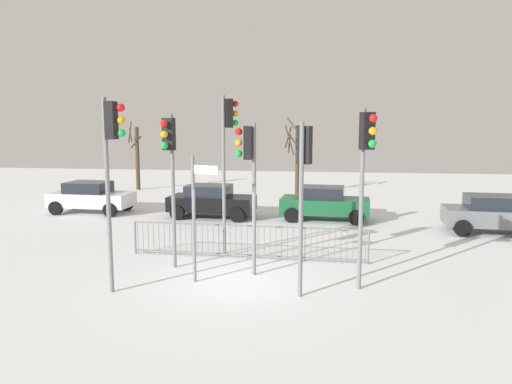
{
  "coord_description": "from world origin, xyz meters",
  "views": [
    {
      "loc": [
        2.23,
        -12.35,
        4.2
      ],
      "look_at": [
        0.19,
        2.77,
        2.02
      ],
      "focal_mm": 33.78,
      "sensor_mm": 36.0,
      "label": 1
    }
  ],
  "objects_px": {
    "direction_sign_post": "(196,213)",
    "bare_tree_centre": "(296,156)",
    "traffic_light_rear_right": "(304,169)",
    "bare_tree_left": "(137,156)",
    "traffic_light_mid_right": "(366,159)",
    "car_grey_trailing": "(495,214)",
    "traffic_light_foreground_right": "(112,152)",
    "traffic_light_mid_left": "(249,164)",
    "traffic_light_foreground_left": "(170,157)",
    "car_green_near": "(324,203)",
    "car_black_far": "(211,201)",
    "car_white_mid": "(91,197)",
    "traffic_light_rear_left": "(227,139)"
  },
  "relations": [
    {
      "from": "traffic_light_rear_right",
      "to": "car_grey_trailing",
      "type": "xyz_separation_m",
      "value": [
        7.08,
        7.74,
        -2.34
      ]
    },
    {
      "from": "direction_sign_post",
      "to": "bare_tree_centre",
      "type": "height_order",
      "value": "bare_tree_centre"
    },
    {
      "from": "traffic_light_foreground_left",
      "to": "traffic_light_mid_right",
      "type": "distance_m",
      "value": 5.45
    },
    {
      "from": "traffic_light_mid_right",
      "to": "direction_sign_post",
      "type": "relative_size",
      "value": 1.35
    },
    {
      "from": "traffic_light_foreground_left",
      "to": "car_black_far",
      "type": "height_order",
      "value": "traffic_light_foreground_left"
    },
    {
      "from": "traffic_light_rear_left",
      "to": "bare_tree_centre",
      "type": "bearing_deg",
      "value": 141.11
    },
    {
      "from": "direction_sign_post",
      "to": "car_green_near",
      "type": "height_order",
      "value": "direction_sign_post"
    },
    {
      "from": "bare_tree_centre",
      "to": "traffic_light_mid_right",
      "type": "bearing_deg",
      "value": -81.33
    },
    {
      "from": "traffic_light_rear_left",
      "to": "traffic_light_mid_left",
      "type": "bearing_deg",
      "value": -7.94
    },
    {
      "from": "car_grey_trailing",
      "to": "traffic_light_mid_left",
      "type": "bearing_deg",
      "value": -139.75
    },
    {
      "from": "car_black_far",
      "to": "traffic_light_rear_left",
      "type": "bearing_deg",
      "value": -68.75
    },
    {
      "from": "traffic_light_foreground_right",
      "to": "bare_tree_left",
      "type": "distance_m",
      "value": 19.48
    },
    {
      "from": "traffic_light_mid_right",
      "to": "bare_tree_centre",
      "type": "xyz_separation_m",
      "value": [
        -2.55,
        16.73,
        -1.06
      ]
    },
    {
      "from": "traffic_light_rear_left",
      "to": "car_black_far",
      "type": "bearing_deg",
      "value": 165.47
    },
    {
      "from": "traffic_light_foreground_right",
      "to": "bare_tree_left",
      "type": "relative_size",
      "value": 1.11
    },
    {
      "from": "car_white_mid",
      "to": "bare_tree_centre",
      "type": "distance_m",
      "value": 12.01
    },
    {
      "from": "car_black_far",
      "to": "bare_tree_centre",
      "type": "xyz_separation_m",
      "value": [
        3.39,
        7.81,
        1.52
      ]
    },
    {
      "from": "direction_sign_post",
      "to": "car_grey_trailing",
      "type": "height_order",
      "value": "direction_sign_post"
    },
    {
      "from": "direction_sign_post",
      "to": "bare_tree_centre",
      "type": "bearing_deg",
      "value": 101.67
    },
    {
      "from": "traffic_light_mid_right",
      "to": "car_grey_trailing",
      "type": "bearing_deg",
      "value": -154.37
    },
    {
      "from": "traffic_light_foreground_left",
      "to": "car_grey_trailing",
      "type": "distance_m",
      "value": 12.75
    },
    {
      "from": "traffic_light_rear_left",
      "to": "bare_tree_centre",
      "type": "xyz_separation_m",
      "value": [
        1.49,
        13.62,
        -1.41
      ]
    },
    {
      "from": "traffic_light_rear_left",
      "to": "direction_sign_post",
      "type": "bearing_deg",
      "value": -37.96
    },
    {
      "from": "car_green_near",
      "to": "car_grey_trailing",
      "type": "distance_m",
      "value": 6.73
    },
    {
      "from": "direction_sign_post",
      "to": "car_grey_trailing",
      "type": "distance_m",
      "value": 12.29
    },
    {
      "from": "car_black_far",
      "to": "car_white_mid",
      "type": "relative_size",
      "value": 1.0
    },
    {
      "from": "traffic_light_foreground_left",
      "to": "traffic_light_rear_right",
      "type": "xyz_separation_m",
      "value": [
        3.84,
        -1.64,
        -0.15
      ]
    },
    {
      "from": "car_green_near",
      "to": "bare_tree_centre",
      "type": "relative_size",
      "value": 0.86
    },
    {
      "from": "traffic_light_mid_left",
      "to": "car_green_near",
      "type": "distance_m",
      "value": 8.68
    },
    {
      "from": "car_grey_trailing",
      "to": "bare_tree_centre",
      "type": "relative_size",
      "value": 0.86
    },
    {
      "from": "traffic_light_mid_left",
      "to": "traffic_light_rear_right",
      "type": "height_order",
      "value": "traffic_light_rear_right"
    },
    {
      "from": "traffic_light_rear_left",
      "to": "car_green_near",
      "type": "xyz_separation_m",
      "value": [
        3.13,
        5.9,
        -2.93
      ]
    },
    {
      "from": "direction_sign_post",
      "to": "car_black_far",
      "type": "height_order",
      "value": "direction_sign_post"
    },
    {
      "from": "traffic_light_mid_left",
      "to": "car_green_near",
      "type": "relative_size",
      "value": 1.08
    },
    {
      "from": "traffic_light_mid_right",
      "to": "direction_sign_post",
      "type": "distance_m",
      "value": 4.56
    },
    {
      "from": "traffic_light_foreground_right",
      "to": "car_black_far",
      "type": "relative_size",
      "value": 1.24
    },
    {
      "from": "car_black_far",
      "to": "bare_tree_centre",
      "type": "relative_size",
      "value": 0.86
    },
    {
      "from": "traffic_light_foreground_left",
      "to": "traffic_light_rear_left",
      "type": "relative_size",
      "value": 0.88
    },
    {
      "from": "direction_sign_post",
      "to": "bare_tree_left",
      "type": "height_order",
      "value": "bare_tree_left"
    },
    {
      "from": "direction_sign_post",
      "to": "car_green_near",
      "type": "relative_size",
      "value": 0.86
    },
    {
      "from": "traffic_light_foreground_right",
      "to": "bare_tree_centre",
      "type": "relative_size",
      "value": 1.06
    },
    {
      "from": "traffic_light_rear_left",
      "to": "bare_tree_left",
      "type": "height_order",
      "value": "traffic_light_rear_left"
    },
    {
      "from": "car_grey_trailing",
      "to": "bare_tree_left",
      "type": "height_order",
      "value": "bare_tree_left"
    },
    {
      "from": "car_white_mid",
      "to": "bare_tree_centre",
      "type": "relative_size",
      "value": 0.85
    },
    {
      "from": "car_white_mid",
      "to": "traffic_light_rear_right",
      "type": "bearing_deg",
      "value": -40.67
    },
    {
      "from": "traffic_light_rear_right",
      "to": "bare_tree_centre",
      "type": "relative_size",
      "value": 0.93
    },
    {
      "from": "traffic_light_rear_right",
      "to": "bare_tree_left",
      "type": "relative_size",
      "value": 0.98
    },
    {
      "from": "traffic_light_rear_right",
      "to": "direction_sign_post",
      "type": "relative_size",
      "value": 1.26
    },
    {
      "from": "traffic_light_foreground_right",
      "to": "traffic_light_mid_left",
      "type": "bearing_deg",
      "value": 120.66
    },
    {
      "from": "car_grey_trailing",
      "to": "traffic_light_rear_left",
      "type": "bearing_deg",
      "value": -152.75
    }
  ]
}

